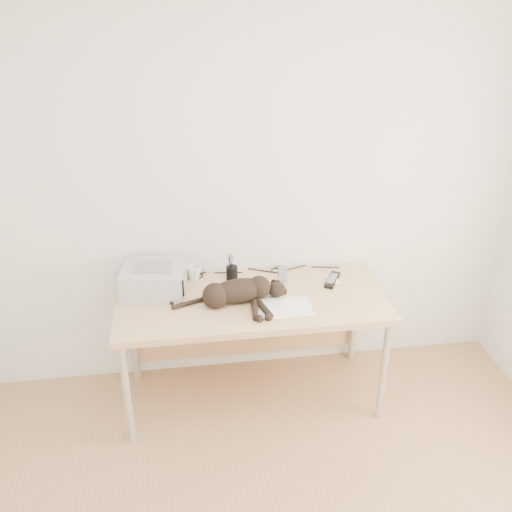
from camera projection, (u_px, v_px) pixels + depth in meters
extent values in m
plane|color=silver|center=(244.00, 188.00, 3.44)|extent=(3.50, 0.00, 3.50)
cube|color=tan|center=(252.00, 301.00, 3.39)|extent=(1.60, 0.70, 0.04)
cylinder|color=silver|center=(127.00, 395.00, 3.20)|extent=(0.04, 0.04, 0.70)
cylinder|color=silver|center=(384.00, 371.00, 3.39)|extent=(0.04, 0.04, 0.70)
cylinder|color=silver|center=(132.00, 334.00, 3.73)|extent=(0.04, 0.04, 0.70)
cylinder|color=silver|center=(354.00, 316.00, 3.92)|extent=(0.04, 0.04, 0.70)
cube|color=tan|center=(245.00, 316.00, 3.83)|extent=(1.48, 0.02, 0.60)
cube|color=#ADADB2|center=(154.00, 279.00, 3.41)|extent=(0.41, 0.36, 0.17)
cube|color=black|center=(154.00, 278.00, 3.41)|extent=(0.31, 0.06, 0.10)
cube|color=gray|center=(153.00, 267.00, 3.37)|extent=(0.24, 0.19, 0.01)
cube|color=white|center=(286.00, 308.00, 3.28)|extent=(0.30, 0.21, 0.00)
cube|color=white|center=(280.00, 306.00, 3.30)|extent=(0.34, 0.27, 0.00)
ellipsoid|color=black|center=(239.00, 291.00, 3.31)|extent=(0.37, 0.19, 0.15)
sphere|color=black|center=(215.00, 296.00, 3.27)|extent=(0.15, 0.15, 0.15)
ellipsoid|color=black|center=(277.00, 289.00, 3.37)|extent=(0.12, 0.11, 0.09)
cone|color=black|center=(274.00, 281.00, 3.39)|extent=(0.04, 0.05, 0.05)
cone|color=black|center=(278.00, 281.00, 3.39)|extent=(0.04, 0.05, 0.05)
cylinder|color=black|center=(255.00, 309.00, 3.24)|extent=(0.06, 0.21, 0.04)
cylinder|color=black|center=(263.00, 308.00, 3.25)|extent=(0.06, 0.21, 0.04)
cylinder|color=black|center=(190.00, 303.00, 3.31)|extent=(0.22, 0.05, 0.03)
imported|color=white|center=(194.00, 273.00, 3.56)|extent=(0.14, 0.14, 0.09)
cylinder|color=black|center=(232.00, 274.00, 3.55)|extent=(0.07, 0.07, 0.10)
cylinder|color=#990C0C|center=(230.00, 264.00, 3.52)|extent=(0.01, 0.01, 0.13)
cylinder|color=navy|center=(233.00, 263.00, 3.53)|extent=(0.01, 0.01, 0.13)
cylinder|color=black|center=(232.00, 265.00, 3.51)|extent=(0.01, 0.01, 0.13)
cube|color=gray|center=(283.00, 274.00, 3.62)|extent=(0.08, 0.20, 0.02)
cube|color=black|center=(332.00, 280.00, 3.55)|extent=(0.14, 0.20, 0.02)
ellipsoid|color=silver|center=(333.00, 278.00, 3.56)|extent=(0.10, 0.13, 0.04)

